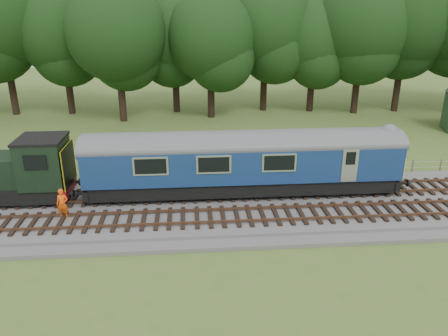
{
  "coord_description": "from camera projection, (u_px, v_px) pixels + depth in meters",
  "views": [
    {
      "loc": [
        -3.01,
        -22.14,
        11.01
      ],
      "look_at": [
        -1.13,
        1.4,
        2.0
      ],
      "focal_mm": 35.0,
      "sensor_mm": 36.0,
      "label": 1
    }
  ],
  "objects": [
    {
      "name": "track_north",
      "position": [
        243.0,
        192.0,
        25.92
      ],
      "size": [
        67.2,
        2.4,
        0.21
      ],
      "color": "black",
      "rests_on": "ballast"
    },
    {
      "name": "dmu_railcar",
      "position": [
        244.0,
        158.0,
        25.14
      ],
      "size": [
        18.05,
        2.86,
        3.88
      ],
      "color": "black",
      "rests_on": "ground"
    },
    {
      "name": "track_south",
      "position": [
        250.0,
        215.0,
        23.13
      ],
      "size": [
        67.2,
        2.4,
        0.21
      ],
      "color": "black",
      "rests_on": "ballast"
    },
    {
      "name": "worker",
      "position": [
        62.0,
        204.0,
        22.68
      ],
      "size": [
        0.61,
        0.4,
        1.66
      ],
      "primitive_type": "imported",
      "rotation": [
        0.0,
        0.0,
        -0.01
      ],
      "color": "#FF550D",
      "rests_on": "ballast"
    },
    {
      "name": "ballast",
      "position": [
        246.0,
        206.0,
        24.71
      ],
      "size": [
        70.0,
        7.0,
        0.35
      ],
      "primitive_type": "cube",
      "color": "#4C4C4F",
      "rests_on": "ground"
    },
    {
      "name": "fence",
      "position": [
        237.0,
        179.0,
        28.96
      ],
      "size": [
        64.0,
        0.12,
        1.0
      ],
      "primitive_type": null,
      "color": "#6B6054",
      "rests_on": "ground"
    },
    {
      "name": "tree_line",
      "position": [
        219.0,
        115.0,
        45.26
      ],
      "size": [
        70.0,
        8.0,
        18.0
      ],
      "primitive_type": null,
      "color": "black",
      "rests_on": "ground"
    },
    {
      "name": "ground",
      "position": [
        246.0,
        209.0,
        24.77
      ],
      "size": [
        120.0,
        120.0,
        0.0
      ],
      "primitive_type": "plane",
      "color": "#4F6A27",
      "rests_on": "ground"
    }
  ]
}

